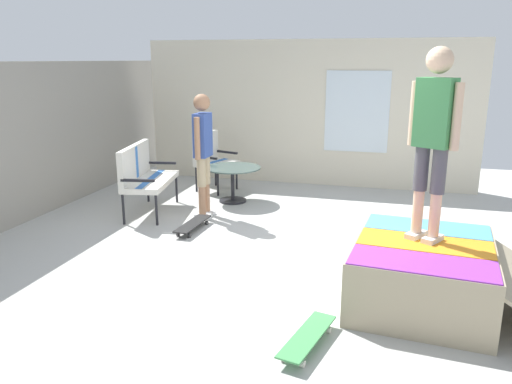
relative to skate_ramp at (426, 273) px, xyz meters
The scene contains 10 objects.
ground_plane 1.62m from the skate_ramp, 64.85° to the left, with size 12.00×12.00×0.10m, color #B2B2AD.
house_facade 4.97m from the skate_ramp, 23.23° to the left, with size 0.23×6.00×2.58m.
skate_ramp is the anchor object (origin of this frame).
patio_bench 4.39m from the skate_ramp, 63.72° to the left, with size 1.33×0.77×1.02m.
patio_chair_near_house 4.91m from the skate_ramp, 44.44° to the left, with size 0.76×0.72×1.02m.
patio_table 4.03m from the skate_ramp, 44.71° to the left, with size 0.90×0.90×0.57m.
person_watching 3.68m from the skate_ramp, 56.10° to the left, with size 0.48×0.24×1.77m.
person_skater 1.33m from the skate_ramp, 22.84° to the left, with size 0.35×0.42×1.75m.
skateboard_by_bench 3.22m from the skate_ramp, 65.02° to the left, with size 0.81×0.24×0.10m.
skateboard_spare 1.42m from the skate_ramp, 138.32° to the left, with size 0.82×0.37×0.10m.
Camera 1 is at (-5.31, -1.06, 2.24)m, focal length 35.38 mm.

